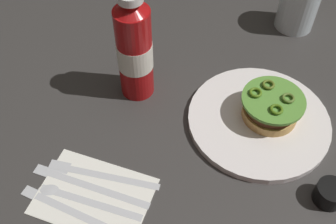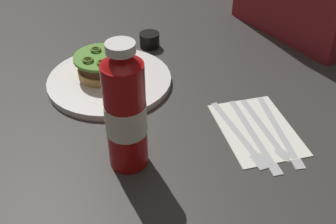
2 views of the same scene
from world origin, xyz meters
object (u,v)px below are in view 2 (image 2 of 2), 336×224
object	(u,v)px
condiment_cup	(150,40)
spoon_utensil	(271,136)
fork_utensil	(242,137)
napkin	(257,129)
steak_knife	(256,138)
butter_knife	(281,133)
ketchup_bottle	(125,112)
dinner_plate	(110,81)
burger_sandwich	(101,65)

from	to	relation	value
condiment_cup	spoon_utensil	bearing A→B (deg)	0.51
condiment_cup	spoon_utensil	world-z (taller)	condiment_cup
fork_utensil	napkin	bearing A→B (deg)	98.68
steak_knife	butter_knife	world-z (taller)	same
napkin	steak_knife	world-z (taller)	steak_knife
fork_utensil	ketchup_bottle	bearing A→B (deg)	-108.01
spoon_utensil	dinner_plate	bearing A→B (deg)	-153.46
fork_utensil	burger_sandwich	bearing A→B (deg)	-158.74
condiment_cup	steak_knife	distance (m)	0.40
steak_knife	spoon_utensil	world-z (taller)	same
burger_sandwich	ketchup_bottle	bearing A→B (deg)	-16.74
ketchup_bottle	steak_knife	bearing A→B (deg)	70.05
condiment_cup	ketchup_bottle	bearing A→B (deg)	-36.48
napkin	steak_knife	bearing A→B (deg)	-45.06
dinner_plate	fork_utensil	size ratio (longest dim) A/B	1.35
napkin	butter_knife	size ratio (longest dim) A/B	0.95
dinner_plate	napkin	world-z (taller)	dinner_plate
fork_utensil	spoon_utensil	xyz separation A→B (m)	(0.03, 0.04, 0.00)
burger_sandwich	napkin	xyz separation A→B (m)	(0.30, 0.16, -0.04)
steak_knife	butter_knife	xyz separation A→B (m)	(0.02, 0.05, 0.00)
fork_utensil	dinner_plate	bearing A→B (deg)	-158.65
ketchup_bottle	spoon_utensil	distance (m)	0.27
condiment_cup	spoon_utensil	distance (m)	0.41
butter_knife	steak_knife	bearing A→B (deg)	-108.21
ketchup_bottle	napkin	size ratio (longest dim) A/B	1.23
condiment_cup	steak_knife	bearing A→B (deg)	-3.02
burger_sandwich	ketchup_bottle	distance (m)	0.27
condiment_cup	fork_utensil	size ratio (longest dim) A/B	0.25
ketchup_bottle	steak_knife	world-z (taller)	ketchup_bottle
condiment_cup	dinner_plate	bearing A→B (deg)	-59.67
ketchup_bottle	napkin	xyz separation A→B (m)	(0.06, 0.23, -0.10)
fork_utensil	spoon_utensil	size ratio (longest dim) A/B	1.10
ketchup_bottle	burger_sandwich	bearing A→B (deg)	163.26
napkin	fork_utensil	distance (m)	0.04
burger_sandwich	condiment_cup	world-z (taller)	burger_sandwich
napkin	dinner_plate	bearing A→B (deg)	-151.56
dinner_plate	condiment_cup	size ratio (longest dim) A/B	5.44
napkin	fork_utensil	bearing A→B (deg)	-81.32
condiment_cup	napkin	size ratio (longest dim) A/B	0.26
dinner_plate	condiment_cup	distance (m)	0.18
ketchup_bottle	butter_knife	distance (m)	0.29
napkin	butter_knife	distance (m)	0.04
burger_sandwich	napkin	world-z (taller)	burger_sandwich
butter_knife	condiment_cup	bearing A→B (deg)	-176.41
dinner_plate	steak_knife	world-z (taller)	dinner_plate
napkin	burger_sandwich	bearing A→B (deg)	-152.06
dinner_plate	napkin	bearing A→B (deg)	28.44
steak_knife	spoon_utensil	distance (m)	0.03
fork_utensil	spoon_utensil	distance (m)	0.05
dinner_plate	burger_sandwich	distance (m)	0.04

